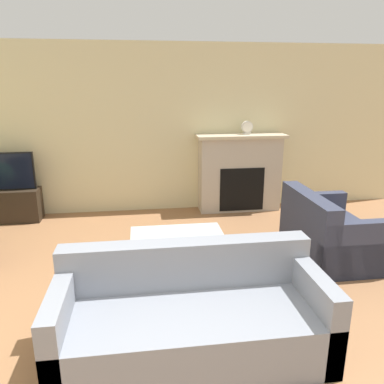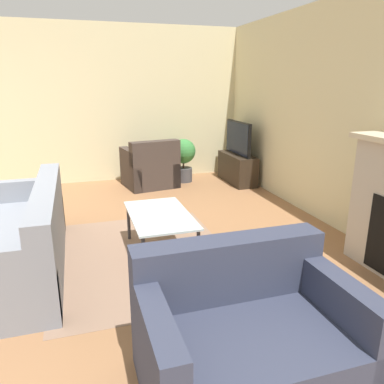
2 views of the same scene
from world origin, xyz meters
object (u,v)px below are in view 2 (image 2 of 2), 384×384
Objects in this scene: armchair_by_window at (151,169)px; couch_loveseat at (246,340)px; couch_sectional at (18,243)px; tv at (238,138)px; potted_plant at (183,157)px; coffee_table at (160,218)px.

couch_loveseat is at bearing 76.38° from armchair_by_window.
tv is at bearing 126.12° from couch_sectional.
potted_plant is (-0.34, -0.90, -0.34)m from tv.
potted_plant is (-2.76, 2.41, 0.17)m from couch_sectional.
couch_loveseat reaches higher than potted_plant.
couch_loveseat is at bearing 2.90° from coffee_table.
couch_sectional is 1.68× the size of couch_loveseat.
couch_loveseat is 4.52m from armchair_by_window.
couch_loveseat is 4.76m from potted_plant.
couch_loveseat is 1.88m from coffee_table.
couch_sectional is 3.67m from potted_plant.
tv is 4.74m from couch_loveseat.
couch_loveseat and armchair_by_window have the same top height.
couch_loveseat is at bearing 37.35° from couch_sectional.
coffee_table is 2.98m from potted_plant.
armchair_by_window is at bearing 170.86° from coffee_table.
potted_plant is at bearing -176.01° from armchair_by_window.
couch_sectional is 2.40m from couch_loveseat.
couch_sectional reaches higher than coffee_table.
coffee_table is (-1.87, -0.09, 0.11)m from couch_loveseat.
coffee_table is at bearing 71.42° from armchair_by_window.
coffee_table is (0.03, 1.36, 0.11)m from couch_sectional.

